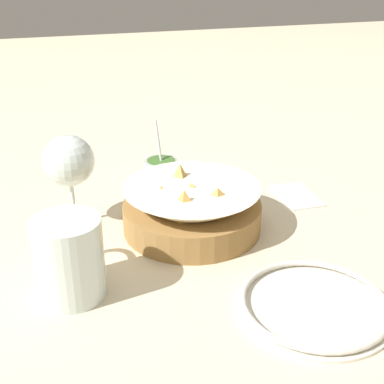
{
  "coord_description": "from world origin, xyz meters",
  "views": [
    {
      "loc": [
        -0.77,
        0.22,
        0.43
      ],
      "look_at": [
        -0.03,
        -0.01,
        0.07
      ],
      "focal_mm": 50.0,
      "sensor_mm": 36.0,
      "label": 1
    }
  ],
  "objects_px": {
    "food_basket": "(192,209)",
    "side_plate": "(314,304)",
    "sauce_cup": "(161,168)",
    "wine_glass": "(69,163)",
    "beer_mug": "(69,260)"
  },
  "relations": [
    {
      "from": "sauce_cup",
      "to": "side_plate",
      "type": "xyz_separation_m",
      "value": [
        -0.47,
        -0.09,
        -0.01
      ]
    },
    {
      "from": "food_basket",
      "to": "beer_mug",
      "type": "distance_m",
      "value": 0.24
    },
    {
      "from": "sauce_cup",
      "to": "wine_glass",
      "type": "height_order",
      "value": "wine_glass"
    },
    {
      "from": "sauce_cup",
      "to": "side_plate",
      "type": "height_order",
      "value": "sauce_cup"
    },
    {
      "from": "food_basket",
      "to": "sauce_cup",
      "type": "distance_m",
      "value": 0.22
    },
    {
      "from": "wine_glass",
      "to": "sauce_cup",
      "type": "bearing_deg",
      "value": -52.69
    },
    {
      "from": "sauce_cup",
      "to": "side_plate",
      "type": "bearing_deg",
      "value": -169.48
    },
    {
      "from": "sauce_cup",
      "to": "wine_glass",
      "type": "relative_size",
      "value": 0.71
    },
    {
      "from": "sauce_cup",
      "to": "beer_mug",
      "type": "distance_m",
      "value": 0.4
    },
    {
      "from": "side_plate",
      "to": "wine_glass",
      "type": "bearing_deg",
      "value": 39.8
    },
    {
      "from": "food_basket",
      "to": "sauce_cup",
      "type": "xyz_separation_m",
      "value": [
        0.22,
        -0.0,
        -0.02
      ]
    },
    {
      "from": "wine_glass",
      "to": "food_basket",
      "type": "bearing_deg",
      "value": -112.78
    },
    {
      "from": "side_plate",
      "to": "beer_mug",
      "type": "bearing_deg",
      "value": 66.86
    },
    {
      "from": "food_basket",
      "to": "side_plate",
      "type": "distance_m",
      "value": 0.27
    },
    {
      "from": "wine_glass",
      "to": "beer_mug",
      "type": "height_order",
      "value": "wine_glass"
    }
  ]
}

